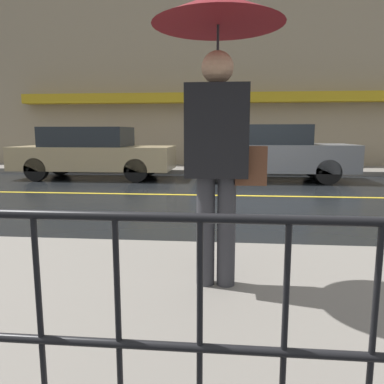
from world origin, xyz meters
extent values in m
plane|color=black|center=(0.00, 0.00, 0.00)|extent=(80.00, 80.00, 0.00)
cube|color=slate|center=(0.00, -5.51, 0.07)|extent=(28.00, 3.02, 0.14)
cube|color=slate|center=(0.00, 5.09, 0.07)|extent=(28.00, 2.19, 0.14)
cube|color=gold|center=(0.00, 0.00, 0.00)|extent=(25.20, 0.12, 0.01)
cube|color=gray|center=(0.00, 6.34, 3.23)|extent=(28.00, 0.30, 6.46)
cube|color=#B79319|center=(0.00, 5.91, 2.60)|extent=(16.80, 0.55, 0.35)
cylinder|color=black|center=(-1.42, -6.77, 0.60)|extent=(0.02, 0.02, 0.93)
cylinder|color=black|center=(-1.11, -6.77, 0.60)|extent=(0.02, 0.02, 0.93)
cylinder|color=black|center=(-0.79, -6.77, 0.60)|extent=(0.02, 0.02, 0.93)
cylinder|color=black|center=(-0.47, -6.77, 0.60)|extent=(0.02, 0.02, 0.93)
cylinder|color=black|center=(-0.16, -6.77, 0.60)|extent=(0.02, 0.02, 0.93)
cylinder|color=#333338|center=(-0.86, -5.17, 0.58)|extent=(0.15, 0.15, 0.89)
cylinder|color=#333338|center=(-0.69, -5.17, 0.58)|extent=(0.15, 0.15, 0.89)
cube|color=black|center=(-0.78, -5.17, 1.38)|extent=(0.48, 0.29, 0.70)
sphere|color=tan|center=(-0.78, -5.17, 1.85)|extent=(0.24, 0.24, 0.24)
cylinder|color=#262628|center=(-0.78, -5.17, 1.76)|extent=(0.02, 0.02, 0.77)
cone|color=maroon|center=(-0.78, -5.17, 2.26)|extent=(0.98, 0.98, 0.22)
cube|color=brown|center=(-0.51, -5.17, 1.12)|extent=(0.24, 0.12, 0.30)
cube|color=tan|center=(-4.61, 2.74, 0.61)|extent=(4.62, 1.77, 0.67)
cube|color=#1E2328|center=(-4.79, 2.74, 1.23)|extent=(2.40, 1.63, 0.56)
cylinder|color=black|center=(-3.18, 3.52, 0.33)|extent=(0.66, 0.22, 0.66)
cylinder|color=black|center=(-3.18, 1.97, 0.33)|extent=(0.66, 0.22, 0.66)
cylinder|color=black|center=(-6.04, 3.52, 0.33)|extent=(0.66, 0.22, 0.66)
cylinder|color=black|center=(-6.04, 1.97, 0.33)|extent=(0.66, 0.22, 0.66)
cube|color=slate|center=(0.57, 2.74, 0.66)|extent=(4.46, 1.80, 0.75)
cube|color=#1E2328|center=(0.39, 2.74, 1.30)|extent=(2.32, 1.66, 0.54)
cylinder|color=black|center=(1.95, 3.53, 0.33)|extent=(0.67, 0.22, 0.67)
cylinder|color=black|center=(1.95, 1.95, 0.33)|extent=(0.67, 0.22, 0.67)
cylinder|color=black|center=(-0.81, 3.53, 0.33)|extent=(0.67, 0.22, 0.67)
cylinder|color=black|center=(-0.81, 1.95, 0.33)|extent=(0.67, 0.22, 0.67)
camera|label=1|loc=(-0.70, -8.08, 1.37)|focal=35.00mm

